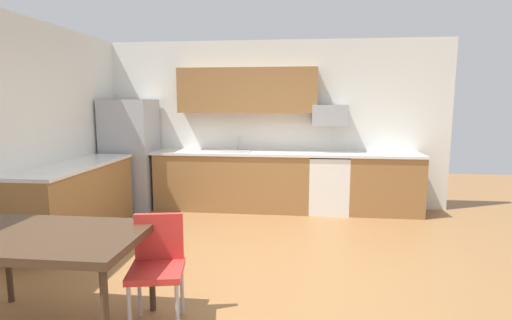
% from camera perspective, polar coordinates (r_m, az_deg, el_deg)
% --- Properties ---
extents(ground_plane, '(12.00, 12.00, 0.00)m').
position_cam_1_polar(ground_plane, '(4.28, -1.54, -15.37)').
color(ground_plane, olive).
extents(wall_back, '(5.80, 0.10, 2.70)m').
position_cam_1_polar(wall_back, '(6.56, 1.60, 5.12)').
color(wall_back, silver).
rests_on(wall_back, ground).
extents(cabinet_run_back, '(2.44, 0.60, 0.90)m').
position_cam_1_polar(cabinet_run_back, '(6.40, -3.41, -3.11)').
color(cabinet_run_back, olive).
rests_on(cabinet_run_back, ground).
extents(cabinet_run_back_right, '(1.11, 0.60, 0.90)m').
position_cam_1_polar(cabinet_run_back_right, '(6.44, 17.94, -3.43)').
color(cabinet_run_back_right, olive).
rests_on(cabinet_run_back_right, ground).
extents(cabinet_run_left, '(0.60, 2.00, 0.90)m').
position_cam_1_polar(cabinet_run_left, '(5.62, -24.36, -5.47)').
color(cabinet_run_left, olive).
rests_on(cabinet_run_left, ground).
extents(countertop_back, '(4.80, 0.64, 0.04)m').
position_cam_1_polar(countertop_back, '(6.25, 1.32, 1.00)').
color(countertop_back, silver).
rests_on(countertop_back, cabinet_run_back).
extents(countertop_left, '(0.64, 2.00, 0.04)m').
position_cam_1_polar(countertop_left, '(5.53, -24.65, -0.73)').
color(countertop_left, silver).
rests_on(countertop_left, cabinet_run_left).
extents(upper_cabinets_back, '(2.20, 0.34, 0.70)m').
position_cam_1_polar(upper_cabinets_back, '(6.37, -1.27, 9.98)').
color(upper_cabinets_back, olive).
extents(refrigerator, '(0.76, 0.70, 1.76)m').
position_cam_1_polar(refrigerator, '(6.73, -17.56, 0.79)').
color(refrigerator, '#9EA0A5').
rests_on(refrigerator, ground).
extents(oven_range, '(0.60, 0.60, 0.91)m').
position_cam_1_polar(oven_range, '(6.32, 10.33, -3.32)').
color(oven_range, white).
rests_on(oven_range, ground).
extents(microwave, '(0.54, 0.36, 0.32)m').
position_cam_1_polar(microwave, '(6.30, 10.53, 6.36)').
color(microwave, '#9EA0A5').
extents(sink_basin, '(0.48, 0.40, 0.14)m').
position_cam_1_polar(sink_basin, '(6.32, -2.86, 0.70)').
color(sink_basin, '#A5A8AD').
rests_on(sink_basin, countertop_back).
extents(sink_faucet, '(0.02, 0.02, 0.24)m').
position_cam_1_polar(sink_faucet, '(6.47, -2.61, 2.32)').
color(sink_faucet, '#B2B5BA').
rests_on(sink_faucet, countertop_back).
extents(dining_table, '(1.40, 0.90, 0.77)m').
position_cam_1_polar(dining_table, '(3.33, -28.03, -10.39)').
color(dining_table, '#422D1E').
rests_on(dining_table, ground).
extents(chair_near_table, '(0.47, 0.47, 0.85)m').
position_cam_1_polar(chair_near_table, '(3.25, -14.00, -13.90)').
color(chair_near_table, red).
rests_on(chair_near_table, ground).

